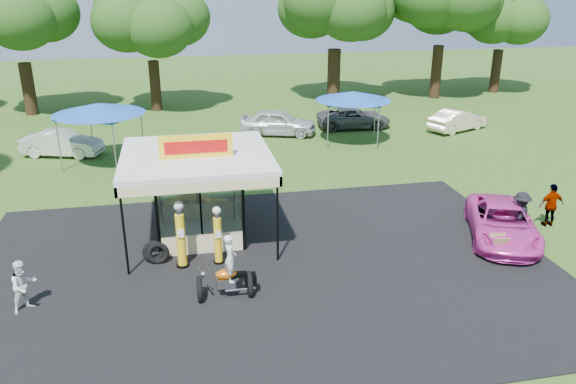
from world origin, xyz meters
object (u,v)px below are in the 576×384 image
at_px(bg_car_d, 354,118).
at_px(tent_west, 99,109).
at_px(pink_sedan, 502,223).
at_px(gas_pump_left, 181,236).
at_px(bg_car_a, 62,143).
at_px(spectator_west, 24,286).
at_px(bg_car_e, 458,120).
at_px(gas_station_kiosk, 198,194).
at_px(motorcycle, 229,272).
at_px(a_frame_sign, 498,248).
at_px(spectator_east_a, 520,215).
at_px(gas_pump_right, 218,237).
at_px(tent_east, 353,96).
at_px(kiosk_car, 198,204).
at_px(bg_car_c, 278,122).
at_px(spectator_east_b, 551,205).

xyz_separation_m(bg_car_d, tent_west, (-15.50, -4.90, 2.32)).
bearing_deg(pink_sedan, gas_pump_left, -158.39).
bearing_deg(bg_car_a, spectator_west, -157.88).
xyz_separation_m(bg_car_a, bg_car_e, (24.38, 0.77, -0.02)).
bearing_deg(gas_station_kiosk, bg_car_a, 119.69).
xyz_separation_m(motorcycle, a_frame_sign, (9.50, 0.51, -0.36)).
bearing_deg(spectator_east_a, spectator_west, -35.95).
xyz_separation_m(gas_pump_left, bg_car_d, (11.71, 17.43, -0.50)).
distance_m(gas_pump_right, tent_east, 16.88).
distance_m(gas_pump_right, spectator_east_a, 11.44).
height_order(gas_pump_left, bg_car_d, gas_pump_left).
bearing_deg(bg_car_e, bg_car_a, 68.03).
height_order(gas_pump_right, kiosk_car, gas_pump_right).
xyz_separation_m(motorcycle, bg_car_d, (10.33, 19.69, -0.18)).
bearing_deg(bg_car_d, motorcycle, 156.09).
bearing_deg(spectator_west, motorcycle, -43.97).
height_order(motorcycle, a_frame_sign, motorcycle).
bearing_deg(bg_car_e, bg_car_c, 59.98).
height_order(gas_pump_right, bg_car_c, gas_pump_right).
bearing_deg(tent_east, kiosk_car, -135.74).
bearing_deg(pink_sedan, bg_car_e, 90.80).
xyz_separation_m(pink_sedan, bg_car_d, (-0.27, 17.60, -0.02)).
relative_size(pink_sedan, bg_car_a, 1.14).
xyz_separation_m(motorcycle, bg_car_e, (16.75, 17.61, -0.15)).
xyz_separation_m(motorcycle, spectator_east_a, (11.31, 2.12, 0.07)).
distance_m(spectator_east_b, bg_car_c, 17.98).
distance_m(pink_sedan, bg_car_d, 17.60).
bearing_deg(gas_station_kiosk, motorcycle, -82.15).
height_order(gas_pump_right, bg_car_e, gas_pump_right).
relative_size(tent_west, tent_east, 1.06).
bearing_deg(spectator_west, bg_car_a, 55.91).
bearing_deg(spectator_west, bg_car_c, 19.35).
relative_size(gas_pump_right, a_frame_sign, 2.19).
xyz_separation_m(spectator_east_a, bg_car_d, (-0.98, 17.57, -0.25)).
height_order(motorcycle, kiosk_car, motorcycle).
height_order(gas_station_kiosk, kiosk_car, gas_station_kiosk).
xyz_separation_m(a_frame_sign, tent_west, (-14.68, 14.29, 2.51)).
distance_m(gas_pump_left, pink_sedan, 11.99).
height_order(spectator_east_b, tent_west, tent_west).
bearing_deg(tent_east, a_frame_sign, -88.62).
relative_size(a_frame_sign, tent_west, 0.21).
relative_size(spectator_east_a, spectator_east_b, 1.04).
relative_size(spectator_west, bg_car_a, 0.37).
relative_size(spectator_east_a, bg_car_a, 0.42).
relative_size(gas_station_kiosk, motorcycle, 2.46).
xyz_separation_m(gas_pump_right, bg_car_c, (5.18, 16.61, -0.21)).
height_order(spectator_east_b, bg_car_c, spectator_east_b).
relative_size(bg_car_a, tent_east, 0.98).
bearing_deg(motorcycle, kiosk_car, 95.47).
xyz_separation_m(kiosk_car, tent_west, (-4.54, 8.01, 2.52)).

